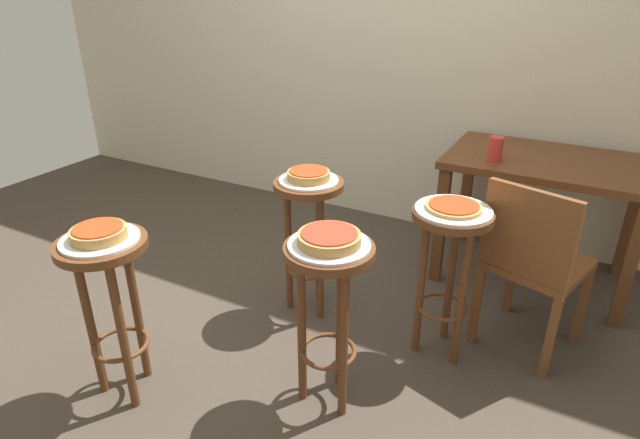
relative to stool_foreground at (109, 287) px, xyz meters
The scene contains 16 objects.
ground_plane 0.84m from the stool_foreground, 68.85° to the left, with size 6.00×6.00×0.00m, color #42382D.
stool_foreground is the anchor object (origin of this frame).
serving_plate_foreground 0.21m from the stool_foreground, 104.04° to the left, with size 0.29×0.29×0.01m, color silver.
pizza_foreground 0.24m from the stool_foreground, 104.04° to the left, with size 0.21×0.21×0.05m.
stool_middle 0.87m from the stool_foreground, 25.61° to the left, with size 0.35×0.35×0.73m.
serving_plate_middle 0.89m from the stool_foreground, 25.61° to the left, with size 0.31×0.31×0.01m, color silver.
pizza_middle 0.90m from the stool_foreground, 25.61° to the left, with size 0.24×0.24×0.05m.
stool_leftside 1.42m from the stool_foreground, 39.45° to the left, with size 0.35×0.35×0.73m.
serving_plate_leftside 1.44m from the stool_foreground, 39.45° to the left, with size 0.33×0.33×0.01m, color silver.
pizza_leftside 1.44m from the stool_foreground, 39.45° to the left, with size 0.24×0.24×0.02m.
stool_rear 1.00m from the stool_foreground, 67.29° to the left, with size 0.35×0.35×0.73m.
serving_plate_rear 1.02m from the stool_foreground, 67.29° to the left, with size 0.29×0.29×0.01m, color white.
pizza_rear 1.02m from the stool_foreground, 67.29° to the left, with size 0.21×0.21×0.05m.
dining_table 2.28m from the stool_foreground, 53.07° to the left, with size 1.05×0.68×0.74m.
cup_near_edge 2.01m from the stool_foreground, 56.01° to the left, with size 0.08×0.08×0.13m, color red.
wooden_chair 1.81m from the stool_foreground, 37.91° to the left, with size 0.50×0.50×0.85m.
Camera 1 is at (1.33, -1.76, 1.65)m, focal length 29.47 mm.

